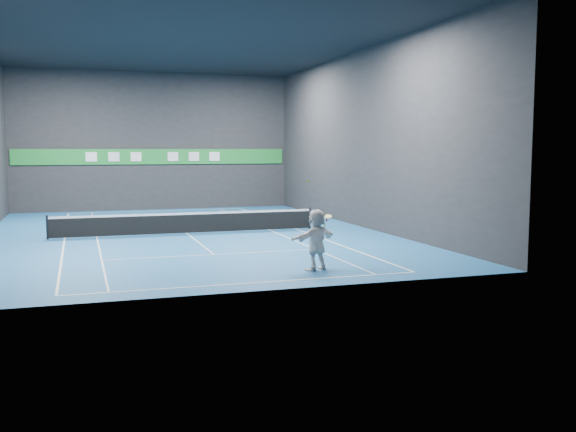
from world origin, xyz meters
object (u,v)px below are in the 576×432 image
object	(u,v)px
tennis_ball	(308,181)
tennis_net	(187,222)
tennis_racket	(326,218)
player	(316,240)

from	to	relation	value
tennis_ball	tennis_net	size ratio (longest dim) A/B	0.01
tennis_racket	tennis_net	bearing A→B (deg)	105.59
tennis_net	player	bearing A→B (deg)	-76.20
tennis_ball	tennis_net	bearing A→B (deg)	102.70
player	tennis_net	distance (m)	10.86
player	tennis_ball	world-z (taller)	tennis_ball
player	tennis_racket	world-z (taller)	player
tennis_racket	player	bearing A→B (deg)	-171.98
tennis_ball	tennis_net	world-z (taller)	tennis_ball
tennis_net	tennis_racket	world-z (taller)	tennis_racket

